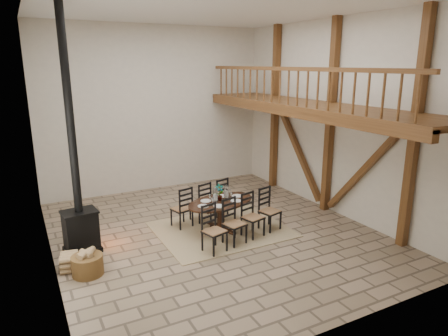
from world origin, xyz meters
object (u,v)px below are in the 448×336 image
wood_stove (78,202)px  log_stack (69,262)px  log_basket (87,264)px  dining_table (223,216)px

wood_stove → log_stack: wood_stove is taller
log_stack → log_basket: bearing=-50.5°
log_basket → wood_stove: bearing=86.5°
wood_stove → log_basket: wood_stove is taller
wood_stove → log_stack: bearing=-122.9°
dining_table → log_basket: bearing=176.4°
log_basket → log_stack: log_basket is taller
wood_stove → log_basket: (-0.06, -1.04, -0.90)m
dining_table → log_basket: dining_table is taller
dining_table → wood_stove: (-3.15, 0.42, 0.73)m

